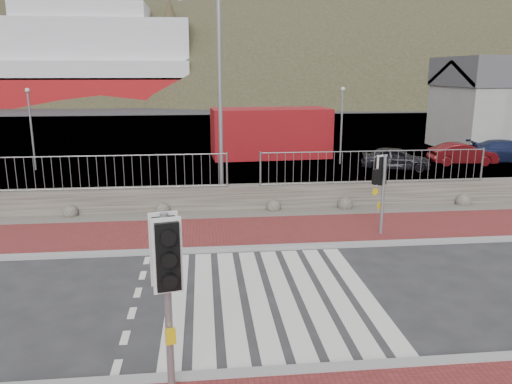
{
  "coord_description": "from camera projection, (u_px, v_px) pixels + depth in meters",
  "views": [
    {
      "loc": [
        -1.43,
        -10.29,
        4.96
      ],
      "look_at": [
        -0.0,
        3.0,
        1.7
      ],
      "focal_mm": 35.0,
      "sensor_mm": 36.0,
      "label": 1
    }
  ],
  "objects": [
    {
      "name": "water",
      "position": [
        212.0,
        106.0,
        72.02
      ],
      "size": [
        220.0,
        50.0,
        0.05
      ],
      "primitive_type": "cube",
      "color": "#3F4C54",
      "rests_on": "ground"
    },
    {
      "name": "car_c",
      "position": [
        508.0,
        151.0,
        27.55
      ],
      "size": [
        4.47,
        2.39,
        1.23
      ],
      "primitive_type": "imported",
      "rotation": [
        0.0,
        0.0,
        1.41
      ],
      "color": "#151E44",
      "rests_on": "ground"
    },
    {
      "name": "kerb_far",
      "position": [
        256.0,
        248.0,
        14.15
      ],
      "size": [
        40.0,
        0.25,
        0.12
      ],
      "primitive_type": "cube",
      "color": "gray",
      "rests_on": "ground"
    },
    {
      "name": "quay",
      "position": [
        221.0,
        137.0,
        38.21
      ],
      "size": [
        120.0,
        40.0,
        0.5
      ],
      "primitive_type": "cube",
      "color": "#4C4C4F",
      "rests_on": "ground"
    },
    {
      "name": "traffic_signal_near",
      "position": [
        166.0,
        267.0,
        7.26
      ],
      "size": [
        0.47,
        0.34,
        2.99
      ],
      "rotation": [
        0.0,
        0.0,
        0.21
      ],
      "color": "gray",
      "rests_on": "ground"
    },
    {
      "name": "ground",
      "position": [
        270.0,
        296.0,
        11.26
      ],
      "size": [
        220.0,
        220.0,
        0.0
      ],
      "primitive_type": "plane",
      "color": "#28282B",
      "rests_on": "ground"
    },
    {
      "name": "shipping_container",
      "position": [
        271.0,
        133.0,
        29.15
      ],
      "size": [
        6.96,
        3.28,
        2.83
      ],
      "primitive_type": "cube",
      "rotation": [
        0.0,
        0.0,
        0.07
      ],
      "color": "maroon",
      "rests_on": "ground"
    },
    {
      "name": "hills_backdrop",
      "position": [
        245.0,
        211.0,
        102.33
      ],
      "size": [
        254.0,
        90.0,
        100.0
      ],
      "color": "#292F1C",
      "rests_on": "ground"
    },
    {
      "name": "kerb_near",
      "position": [
        294.0,
        372.0,
        8.35
      ],
      "size": [
        40.0,
        0.25,
        0.12
      ],
      "primitive_type": "cube",
      "color": "gray",
      "rests_on": "ground"
    },
    {
      "name": "zebra_crossing",
      "position": [
        270.0,
        296.0,
        11.26
      ],
      "size": [
        4.62,
        5.6,
        0.01
      ],
      "color": "silver",
      "rests_on": "ground"
    },
    {
      "name": "railing",
      "position": [
        244.0,
        161.0,
        17.73
      ],
      "size": [
        18.07,
        0.07,
        1.22
      ],
      "color": "gray",
      "rests_on": "stone_wall"
    },
    {
      "name": "sidewalk_far",
      "position": [
        251.0,
        232.0,
        15.6
      ],
      "size": [
        40.0,
        3.0,
        0.08
      ],
      "primitive_type": "cube",
      "color": "maroon",
      "rests_on": "ground"
    },
    {
      "name": "car_a",
      "position": [
        396.0,
        158.0,
        25.5
      ],
      "size": [
        3.7,
        2.3,
        1.17
      ],
      "primitive_type": "imported",
      "rotation": [
        0.0,
        0.0,
        1.29
      ],
      "color": "black",
      "rests_on": "ground"
    },
    {
      "name": "ferry",
      "position": [
        42.0,
        68.0,
        73.02
      ],
      "size": [
        50.0,
        16.0,
        20.0
      ],
      "color": "maroon",
      "rests_on": "ground"
    },
    {
      "name": "traffic_signal_far",
      "position": [
        383.0,
        178.0,
        14.9
      ],
      "size": [
        0.62,
        0.4,
        2.53
      ],
      "rotation": [
        0.0,
        0.0,
        3.54
      ],
      "color": "gray",
      "rests_on": "ground"
    },
    {
      "name": "car_b",
      "position": [
        463.0,
        154.0,
        26.91
      ],
      "size": [
        3.6,
        1.5,
        1.16
      ],
      "primitive_type": "imported",
      "rotation": [
        0.0,
        0.0,
        1.49
      ],
      "color": "#510B0E",
      "rests_on": "ground"
    },
    {
      "name": "stone_wall",
      "position": [
        244.0,
        197.0,
        18.2
      ],
      "size": [
        40.0,
        0.6,
        0.9
      ],
      "primitive_type": "cube",
      "color": "#48423B",
      "rests_on": "ground"
    },
    {
      "name": "streetlight",
      "position": [
        224.0,
        71.0,
        17.88
      ],
      "size": [
        1.85,
        0.59,
        8.81
      ],
      "rotation": [
        0.0,
        0.0,
        0.22
      ],
      "color": "gray",
      "rests_on": "ground"
    },
    {
      "name": "gravel_strip",
      "position": [
        246.0,
        215.0,
        17.53
      ],
      "size": [
        40.0,
        1.5,
        0.06
      ],
      "primitive_type": "cube",
      "color": "#59544C",
      "rests_on": "ground"
    }
  ]
}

